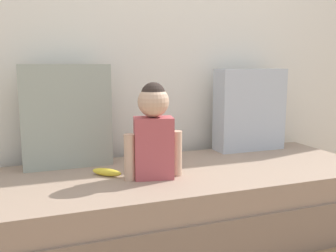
{
  "coord_description": "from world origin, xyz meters",
  "views": [
    {
      "loc": [
        -0.78,
        -1.83,
        0.95
      ],
      "look_at": [
        -0.11,
        0.0,
        0.63
      ],
      "focal_mm": 40.05,
      "sensor_mm": 36.0,
      "label": 1
    }
  ],
  "objects": [
    {
      "name": "throw_pillow_left",
      "position": [
        -0.6,
        0.32,
        0.66
      ],
      "size": [
        0.49,
        0.16,
        0.57
      ],
      "primitive_type": "cube",
      "color": "#99A393",
      "rests_on": "couch"
    },
    {
      "name": "toddler",
      "position": [
        -0.21,
        -0.07,
        0.62
      ],
      "size": [
        0.31,
        0.16,
        0.49
      ],
      "color": "#B24C51",
      "rests_on": "couch"
    },
    {
      "name": "banana",
      "position": [
        -0.43,
        0.04,
        0.4
      ],
      "size": [
        0.16,
        0.15,
        0.04
      ],
      "primitive_type": "ellipsoid",
      "rotation": [
        0.0,
        0.0,
        -0.74
      ],
      "color": "yellow",
      "rests_on": "couch"
    },
    {
      "name": "throw_pillow_right",
      "position": [
        0.6,
        0.32,
        0.65
      ],
      "size": [
        0.47,
        0.16,
        0.54
      ],
      "primitive_type": "cube",
      "color": "#B2BCC6",
      "rests_on": "couch"
    },
    {
      "name": "ground_plane",
      "position": [
        0.0,
        0.0,
        0.0
      ],
      "size": [
        12.0,
        12.0,
        0.0
      ],
      "primitive_type": "plane",
      "color": "#93704C"
    },
    {
      "name": "back_wall",
      "position": [
        0.0,
        0.55,
        1.26
      ],
      "size": [
        5.37,
        0.1,
        2.52
      ],
      "primitive_type": "cube",
      "color": "silver",
      "rests_on": "ground"
    },
    {
      "name": "couch",
      "position": [
        0.0,
        0.0,
        0.19
      ],
      "size": [
        2.17,
        0.83,
        0.38
      ],
      "color": "#826C5B",
      "rests_on": "ground"
    }
  ]
}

